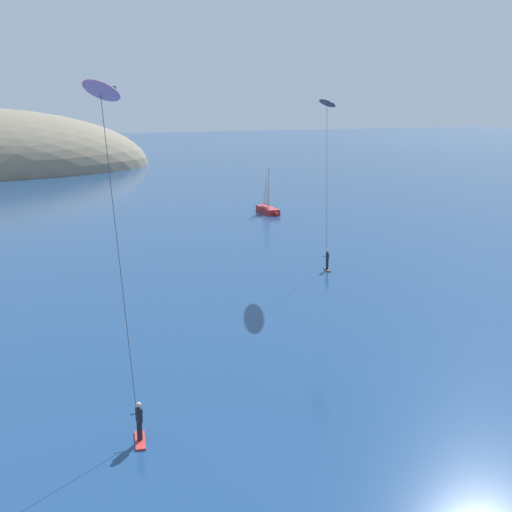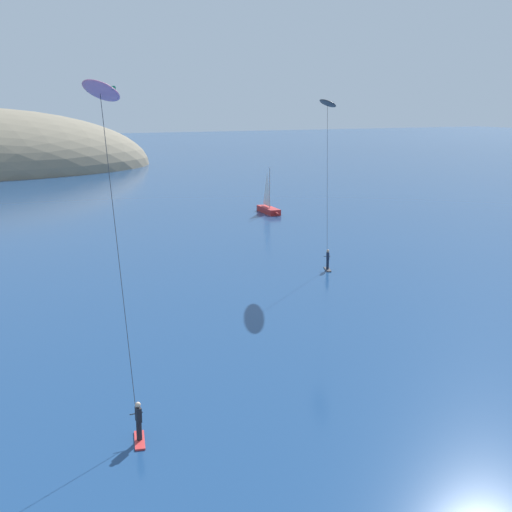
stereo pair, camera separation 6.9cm
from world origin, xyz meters
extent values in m
cube|color=#B22323|center=(26.40, 62.13, 0.35)|extent=(1.89, 4.92, 0.70)
cone|color=#B22323|center=(26.15, 59.74, 0.35)|extent=(0.89, 2.22, 0.67)
cylinder|color=#B2B2B7|center=(26.37, 61.83, 3.20)|extent=(0.12, 0.12, 5.00)
pyramid|color=white|center=(26.46, 62.73, 3.03)|extent=(0.27, 1.80, 4.25)
cylinder|color=#A5A5AD|center=(26.46, 62.73, 0.95)|extent=(0.27, 1.80, 0.08)
cube|color=#2D2D33|center=(17.47, 34.66, 0.04)|extent=(0.95, 1.54, 0.08)
cylinder|color=#192338|center=(17.47, 34.66, 0.48)|extent=(0.22, 0.22, 0.80)
cube|color=#192338|center=(17.47, 34.66, 1.18)|extent=(0.32, 0.39, 0.60)
sphere|color=tan|center=(17.47, 34.66, 1.60)|extent=(0.22, 0.22, 0.22)
cylinder|color=black|center=(17.62, 34.98, 1.06)|extent=(0.52, 0.26, 0.04)
ellipsoid|color=black|center=(18.37, 36.67, 13.34)|extent=(3.42, 5.85, 0.79)
cylinder|color=white|center=(18.37, 36.67, 13.39)|extent=(2.43, 5.20, 0.16)
cylinder|color=#333338|center=(17.99, 35.82, 7.15)|extent=(0.78, 1.71, 12.18)
cube|color=red|center=(-4.31, 14.72, 0.04)|extent=(0.76, 1.55, 0.08)
cylinder|color=black|center=(-4.31, 14.72, 0.48)|extent=(0.22, 0.22, 0.80)
cube|color=black|center=(-4.31, 14.72, 1.18)|extent=(0.21, 0.34, 0.60)
sphere|color=beige|center=(-4.31, 14.72, 1.60)|extent=(0.22, 0.22, 0.22)
cylinder|color=black|center=(-4.30, 15.07, 1.06)|extent=(0.55, 0.05, 0.04)
ellipsoid|color=pink|center=(-4.25, 18.50, 13.77)|extent=(1.25, 4.98, 1.01)
cylinder|color=#14895B|center=(-4.25, 18.50, 13.82)|extent=(0.23, 4.71, 0.16)
cylinder|color=#333338|center=(-4.28, 16.79, 7.37)|extent=(0.08, 3.46, 12.62)
camera|label=1|loc=(-10.64, -8.29, 13.20)|focal=45.00mm
camera|label=2|loc=(-10.58, -8.32, 13.20)|focal=45.00mm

